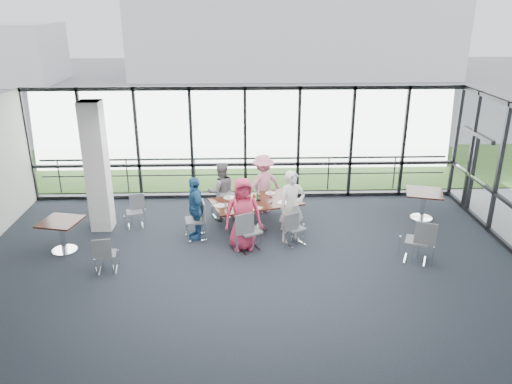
{
  "coord_description": "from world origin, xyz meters",
  "views": [
    {
      "loc": [
        -0.16,
        -8.55,
        5.3
      ],
      "look_at": [
        0.22,
        2.5,
        1.1
      ],
      "focal_mm": 35.0,
      "sensor_mm": 36.0,
      "label": 1
    }
  ],
  "objects_px": {
    "structural_column": "(97,167)",
    "chair_spare_lb": "(135,212)",
    "chair_main_end": "(195,220)",
    "diner_far_left": "(221,191)",
    "chair_main_nl": "(249,231)",
    "diner_near_left": "(243,214)",
    "side_table_left": "(61,226)",
    "diner_near_right": "(292,207)",
    "chair_main_fl": "(221,202)",
    "chair_spare_r": "(417,241)",
    "side_table_right": "(424,196)",
    "chair_spare_la": "(106,254)",
    "chair_main_nr": "(295,228)",
    "diner_end": "(195,208)",
    "diner_far_right": "(263,184)",
    "main_table": "(256,205)",
    "chair_main_fr": "(260,196)"
  },
  "relations": [
    {
      "from": "main_table",
      "to": "chair_spare_la",
      "type": "bearing_deg",
      "value": -166.19
    },
    {
      "from": "side_table_right",
      "to": "chair_spare_r",
      "type": "xyz_separation_m",
      "value": [
        -0.94,
        -2.28,
        -0.15
      ]
    },
    {
      "from": "side_table_right",
      "to": "chair_spare_la",
      "type": "height_order",
      "value": "chair_spare_la"
    },
    {
      "from": "structural_column",
      "to": "chair_main_fr",
      "type": "height_order",
      "value": "structural_column"
    },
    {
      "from": "chair_main_fl",
      "to": "chair_main_end",
      "type": "relative_size",
      "value": 0.9
    },
    {
      "from": "diner_near_left",
      "to": "chair_spare_lb",
      "type": "distance_m",
      "value": 3.03
    },
    {
      "from": "diner_end",
      "to": "chair_main_nr",
      "type": "relative_size",
      "value": 1.87
    },
    {
      "from": "main_table",
      "to": "chair_main_end",
      "type": "relative_size",
      "value": 2.54
    },
    {
      "from": "diner_end",
      "to": "chair_main_nr",
      "type": "bearing_deg",
      "value": 60.29
    },
    {
      "from": "side_table_left",
      "to": "diner_near_right",
      "type": "height_order",
      "value": "diner_near_right"
    },
    {
      "from": "main_table",
      "to": "chair_main_fr",
      "type": "height_order",
      "value": "chair_main_fr"
    },
    {
      "from": "chair_spare_lb",
      "to": "structural_column",
      "type": "bearing_deg",
      "value": -12.63
    },
    {
      "from": "diner_near_left",
      "to": "chair_main_end",
      "type": "distance_m",
      "value": 1.32
    },
    {
      "from": "diner_far_right",
      "to": "chair_main_fr",
      "type": "xyz_separation_m",
      "value": [
        -0.06,
        0.14,
        -0.38
      ]
    },
    {
      "from": "diner_near_right",
      "to": "main_table",
      "type": "bearing_deg",
      "value": 121.15
    },
    {
      "from": "chair_spare_la",
      "to": "chair_spare_r",
      "type": "bearing_deg",
      "value": -6.71
    },
    {
      "from": "structural_column",
      "to": "chair_spare_lb",
      "type": "distance_m",
      "value": 1.44
    },
    {
      "from": "chair_main_end",
      "to": "chair_spare_lb",
      "type": "bearing_deg",
      "value": -124.8
    },
    {
      "from": "side_table_left",
      "to": "side_table_right",
      "type": "relative_size",
      "value": 0.89
    },
    {
      "from": "structural_column",
      "to": "diner_near_left",
      "type": "xyz_separation_m",
      "value": [
        3.5,
        -1.25,
        -0.75
      ]
    },
    {
      "from": "side_table_right",
      "to": "chair_main_fr",
      "type": "bearing_deg",
      "value": 170.32
    },
    {
      "from": "chair_main_fl",
      "to": "chair_spare_r",
      "type": "relative_size",
      "value": 0.87
    },
    {
      "from": "structural_column",
      "to": "chair_spare_la",
      "type": "relative_size",
      "value": 3.99
    },
    {
      "from": "diner_far_left",
      "to": "chair_main_nl",
      "type": "relative_size",
      "value": 1.62
    },
    {
      "from": "chair_main_nr",
      "to": "side_table_right",
      "type": "bearing_deg",
      "value": -9.54
    },
    {
      "from": "diner_far_right",
      "to": "chair_spare_la",
      "type": "bearing_deg",
      "value": 16.44
    },
    {
      "from": "diner_far_left",
      "to": "diner_far_right",
      "type": "relative_size",
      "value": 0.97
    },
    {
      "from": "chair_main_nr",
      "to": "diner_end",
      "type": "bearing_deg",
      "value": 138.09
    },
    {
      "from": "structural_column",
      "to": "chair_spare_la",
      "type": "xyz_separation_m",
      "value": [
        0.64,
        -2.2,
        -1.2
      ]
    },
    {
      "from": "side_table_right",
      "to": "diner_far_left",
      "type": "relative_size",
      "value": 0.72
    },
    {
      "from": "diner_near_left",
      "to": "diner_far_left",
      "type": "xyz_separation_m",
      "value": [
        -0.54,
        1.69,
        -0.08
      ]
    },
    {
      "from": "chair_main_nl",
      "to": "chair_main_fr",
      "type": "bearing_deg",
      "value": 54.1
    },
    {
      "from": "side_table_left",
      "to": "diner_near_right",
      "type": "distance_m",
      "value": 5.24
    },
    {
      "from": "side_table_right",
      "to": "diner_far_left",
      "type": "distance_m",
      "value": 5.24
    },
    {
      "from": "diner_far_left",
      "to": "chair_spare_r",
      "type": "bearing_deg",
      "value": 136.3
    },
    {
      "from": "diner_near_right",
      "to": "chair_spare_la",
      "type": "distance_m",
      "value": 4.24
    },
    {
      "from": "diner_near_right",
      "to": "chair_main_end",
      "type": "xyz_separation_m",
      "value": [
        -2.27,
        0.22,
        -0.4
      ]
    },
    {
      "from": "diner_far_left",
      "to": "chair_main_fl",
      "type": "distance_m",
      "value": 0.38
    },
    {
      "from": "diner_far_right",
      "to": "diner_far_left",
      "type": "bearing_deg",
      "value": -3.52
    },
    {
      "from": "diner_near_left",
      "to": "chair_main_nr",
      "type": "xyz_separation_m",
      "value": [
        1.2,
        0.17,
        -0.44
      ]
    },
    {
      "from": "chair_main_end",
      "to": "chair_spare_lb",
      "type": "relative_size",
      "value": 1.18
    },
    {
      "from": "structural_column",
      "to": "side_table_right",
      "type": "distance_m",
      "value": 8.26
    },
    {
      "from": "main_table",
      "to": "chair_main_fl",
      "type": "bearing_deg",
      "value": 119.8
    },
    {
      "from": "diner_end",
      "to": "chair_spare_la",
      "type": "height_order",
      "value": "diner_end"
    },
    {
      "from": "diner_end",
      "to": "chair_main_nl",
      "type": "xyz_separation_m",
      "value": [
        1.26,
        -0.72,
        -0.29
      ]
    },
    {
      "from": "chair_main_fl",
      "to": "chair_spare_la",
      "type": "bearing_deg",
      "value": 29.95
    },
    {
      "from": "structural_column",
      "to": "chair_main_fr",
      "type": "distance_m",
      "value": 4.28
    },
    {
      "from": "diner_near_left",
      "to": "diner_far_right",
      "type": "relative_size",
      "value": 1.07
    },
    {
      "from": "side_table_left",
      "to": "chair_main_nr",
      "type": "relative_size",
      "value": 1.19
    },
    {
      "from": "chair_spare_la",
      "to": "chair_main_nr",
      "type": "bearing_deg",
      "value": 6.8
    }
  ]
}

